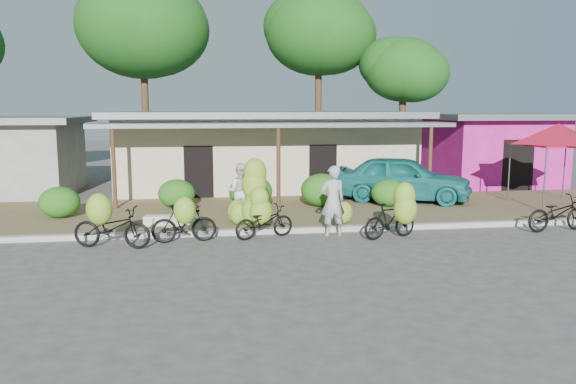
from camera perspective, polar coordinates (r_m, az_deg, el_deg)
name	(u,v)px	position (r m, az deg, el deg)	size (l,w,h in m)	color
ground	(310,250)	(14.06, 2.23, -5.92)	(100.00, 100.00, 0.00)	#464441
sidewalk	(283,212)	(18.87, -0.55, -2.00)	(60.00, 6.00, 0.12)	olive
curb	(297,230)	(15.96, 0.91, -3.89)	(60.00, 0.25, 0.15)	#A8A399
shop_main	(264,149)	(24.50, -2.43, 4.34)	(13.00, 8.50, 3.35)	beige
shop_pink	(489,148)	(27.68, 19.78, 4.22)	(6.00, 6.00, 3.25)	#DC219F
tree_far_center	(139,24)	(29.95, -14.94, 16.13)	(6.45, 6.43, 10.09)	#523620
tree_center_right	(315,30)	(30.82, 2.74, 16.07)	(5.74, 5.66, 9.73)	#523620
tree_near_right	(399,68)	(29.73, 11.24, 12.25)	(4.22, 4.02, 7.10)	#523620
hedge_0	(59,202)	(18.84, -22.20, -0.96)	(1.25, 1.12, 0.97)	#295914
hedge_1	(177,194)	(19.55, -11.25, -0.16)	(1.26, 1.13, 0.98)	#295914
hedge_2	(251,192)	(19.05, -3.81, 0.03)	(1.48, 1.33, 1.15)	#295914
hedge_3	(322,190)	(19.47, 3.44, 0.20)	(1.46, 1.32, 1.14)	#295914
hedge_4	(388,193)	(19.80, 10.16, -0.07)	(1.21, 1.09, 0.94)	#295914
hedge_5	(450,189)	(21.12, 16.18, 0.31)	(1.26, 1.13, 0.98)	#295914
red_canopy	(558,134)	(21.62, 25.74, 5.32)	(3.50, 3.50, 2.86)	#59595E
bike_far_left	(110,225)	(14.72, -17.61, -3.21)	(2.13, 1.49, 1.50)	black
bike_left	(184,221)	(14.87, -10.51, -2.92)	(1.73, 1.19, 1.31)	black
bike_center	(259,205)	(15.43, -2.96, -1.31)	(1.81, 1.39, 2.15)	black
bike_right	(395,214)	(15.20, 10.85, -2.24)	(1.70, 1.35, 1.62)	black
bike_far_right	(558,213)	(17.83, 25.73, -1.97)	(2.05, 0.93, 1.04)	black
loose_banana_a	(237,212)	(16.64, -5.18, -1.99)	(0.57, 0.49, 0.72)	#86BE2F
loose_banana_b	(239,214)	(16.46, -5.03, -2.21)	(0.53, 0.45, 0.66)	#86BE2F
loose_banana_c	(344,213)	(16.66, 5.70, -2.09)	(0.53, 0.45, 0.66)	#86BE2F
sack_near	(179,220)	(16.73, -11.06, -2.78)	(0.85, 0.40, 0.30)	beige
sack_far	(157,220)	(16.83, -13.12, -2.82)	(0.75, 0.38, 0.28)	beige
vendor	(333,201)	(15.48, 4.58, -0.90)	(0.71, 0.47, 1.95)	#989898
bystander	(241,192)	(17.04, -4.84, 0.04)	(0.85, 0.67, 1.76)	silver
teal_van	(402,178)	(20.98, 11.53, 1.38)	(1.98, 4.91, 1.67)	#186E6E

